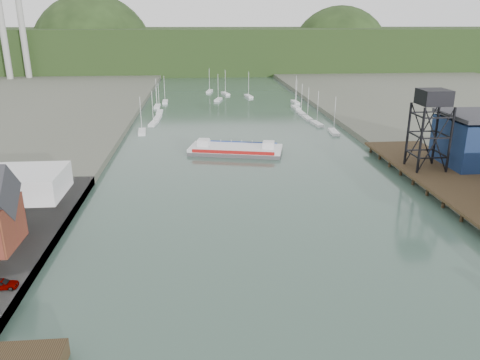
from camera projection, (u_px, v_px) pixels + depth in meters
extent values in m
cube|color=black|center=(468.00, 190.00, 84.04)|extent=(14.00, 70.00, 0.50)
cylinder|color=black|center=(435.00, 197.00, 83.91)|extent=(0.60, 0.60, 2.20)
cube|color=silver|center=(11.00, 184.00, 81.54)|extent=(18.00, 12.00, 4.50)
cylinder|color=black|center=(421.00, 141.00, 90.88)|extent=(0.50, 0.50, 13.00)
cylinder|color=black|center=(450.00, 140.00, 91.36)|extent=(0.50, 0.50, 13.00)
cylinder|color=black|center=(408.00, 134.00, 96.53)|extent=(0.50, 0.50, 13.00)
cylinder|color=black|center=(436.00, 133.00, 97.02)|extent=(0.50, 0.50, 13.00)
cube|color=black|center=(434.00, 97.00, 91.36)|extent=(5.50, 5.50, 3.00)
cube|color=silver|center=(142.00, 132.00, 134.81)|extent=(2.67, 7.65, 0.90)
cube|color=silver|center=(153.00, 124.00, 145.75)|extent=(2.81, 7.67, 0.90)
cube|color=silver|center=(158.00, 118.00, 154.15)|extent=(2.35, 7.59, 0.90)
cube|color=silver|center=(160.00, 112.00, 163.49)|extent=(2.01, 7.50, 0.90)
cube|color=silver|center=(157.00, 106.00, 174.89)|extent=(2.00, 7.50, 0.90)
cube|color=silver|center=(165.00, 102.00, 184.35)|extent=(2.16, 7.54, 0.90)
cube|color=silver|center=(334.00, 132.00, 134.71)|extent=(2.53, 7.62, 0.90)
cube|color=silver|center=(317.00, 124.00, 145.35)|extent=(2.76, 7.67, 0.90)
cube|color=silver|center=(307.00, 118.00, 153.55)|extent=(2.22, 7.56, 0.90)
cube|color=silver|center=(301.00, 113.00, 162.01)|extent=(2.18, 7.54, 0.90)
cube|color=silver|center=(296.00, 108.00, 172.51)|extent=(2.46, 7.61, 0.90)
cube|color=silver|center=(295.00, 102.00, 183.62)|extent=(2.48, 7.61, 0.90)
cube|color=silver|center=(218.00, 100.00, 189.68)|extent=(3.78, 7.76, 0.90)
cube|color=silver|center=(249.00, 96.00, 198.29)|extent=(3.31, 7.74, 0.90)
cube|color=silver|center=(225.00, 94.00, 205.07)|extent=(3.76, 7.76, 0.90)
cube|color=silver|center=(210.00, 91.00, 212.06)|extent=(3.40, 7.74, 0.90)
cylinder|color=#9C9C97|center=(2.00, 22.00, 237.37)|extent=(3.20, 3.20, 60.00)
cylinder|color=#9C9C97|center=(21.00, 22.00, 242.74)|extent=(3.20, 3.20, 60.00)
cube|color=black|center=(214.00, 50.00, 318.13)|extent=(500.00, 120.00, 28.00)
sphere|color=black|center=(95.00, 56.00, 312.92)|extent=(80.00, 80.00, 80.00)
sphere|color=black|center=(339.00, 57.00, 336.82)|extent=(70.00, 70.00, 70.00)
cube|color=#474749|center=(236.00, 151.00, 114.57)|extent=(23.78, 13.76, 0.89)
cube|color=silver|center=(236.00, 148.00, 114.31)|extent=(23.78, 13.76, 0.71)
cube|color=#AC1413|center=(233.00, 152.00, 110.03)|extent=(19.17, 4.58, 0.80)
cube|color=navy|center=(238.00, 143.00, 118.48)|extent=(19.17, 4.58, 0.80)
cube|color=silver|center=(203.00, 143.00, 115.04)|extent=(3.22, 3.22, 1.79)
cube|color=silver|center=(269.00, 145.00, 112.88)|extent=(3.22, 3.22, 1.79)
imported|color=#999999|center=(1.00, 284.00, 53.68)|extent=(3.67, 1.49, 1.25)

